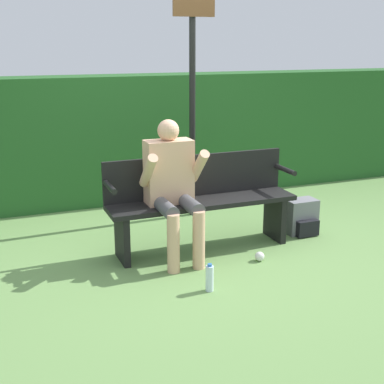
{
  "coord_description": "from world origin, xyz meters",
  "views": [
    {
      "loc": [
        -1.88,
        -4.5,
        1.95
      ],
      "look_at": [
        -0.15,
        -0.1,
        0.62
      ],
      "focal_mm": 50.0,
      "sensor_mm": 36.0,
      "label": 1
    }
  ],
  "objects": [
    {
      "name": "water_bottle",
      "position": [
        -0.3,
        -0.86,
        0.11
      ],
      "size": [
        0.07,
        0.07,
        0.23
      ],
      "color": "silver",
      "rests_on": "ground"
    },
    {
      "name": "litter_crumple",
      "position": [
        0.38,
        -0.47,
        0.04
      ],
      "size": [
        0.09,
        0.09,
        0.09
      ],
      "color": "silver",
      "rests_on": "ground"
    },
    {
      "name": "person_seated",
      "position": [
        -0.33,
        -0.06,
        0.72
      ],
      "size": [
        0.57,
        0.61,
        1.28
      ],
      "color": "#DBA884",
      "rests_on": "ground"
    },
    {
      "name": "signpost",
      "position": [
        0.31,
        1.04,
        1.51
      ],
      "size": [
        0.47,
        0.09,
        2.56
      ],
      "color": "black",
      "rests_on": "ground"
    },
    {
      "name": "park_bench",
      "position": [
        0.0,
        0.06,
        0.49
      ],
      "size": [
        1.84,
        0.41,
        0.9
      ],
      "color": "black",
      "rests_on": "ground"
    },
    {
      "name": "hedge_back",
      "position": [
        0.0,
        2.0,
        0.78
      ],
      "size": [
        12.0,
        0.59,
        1.56
      ],
      "color": "#235623",
      "rests_on": "ground"
    },
    {
      "name": "backpack",
      "position": [
        1.14,
        0.04,
        0.17
      ],
      "size": [
        0.32,
        0.28,
        0.36
      ],
      "color": "slate",
      "rests_on": "ground"
    },
    {
      "name": "ground_plane",
      "position": [
        0.0,
        0.0,
        0.0
      ],
      "size": [
        40.0,
        40.0,
        0.0
      ],
      "primitive_type": "plane",
      "color": "#668E4C"
    }
  ]
}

